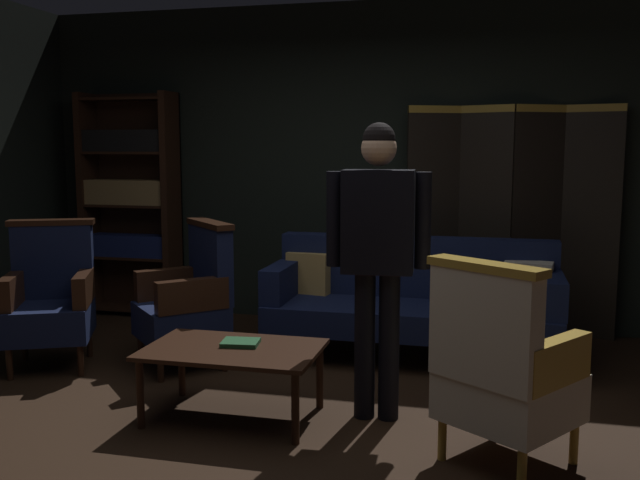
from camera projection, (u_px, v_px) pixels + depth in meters
The scene contains 11 objects.
ground_plane at pixel (287, 422), 4.05m from camera, with size 10.00×10.00×0.00m, color black.
back_wall at pixel (365, 165), 6.22m from camera, with size 7.20×0.10×2.80m, color black.
folding_screen at pixel (510, 217), 5.82m from camera, with size 1.71×0.28×1.90m.
bookshelf at pixel (131, 200), 6.53m from camera, with size 0.90×0.32×2.05m.
velvet_couch at pixel (412, 297), 5.26m from camera, with size 2.12×0.78×0.88m.
coffee_table at pixel (233, 355), 4.07m from camera, with size 1.00×0.64×0.42m.
armchair_gilt_accent at pixel (503, 370), 3.44m from camera, with size 0.80×0.80×1.04m.
armchair_wing_left at pixel (51, 298), 5.04m from camera, with size 0.77×0.76×1.04m.
armchair_wing_right at pixel (190, 299), 5.01m from camera, with size 0.82×0.82×1.04m.
standing_figure at pixel (378, 244), 3.98m from camera, with size 0.59×0.25×1.70m.
book_green_cloth at pixel (241, 343), 4.11m from camera, with size 0.21×0.17×0.03m, color #1E4C28.
Camera 1 is at (1.11, -3.72, 1.58)m, focal length 39.63 mm.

